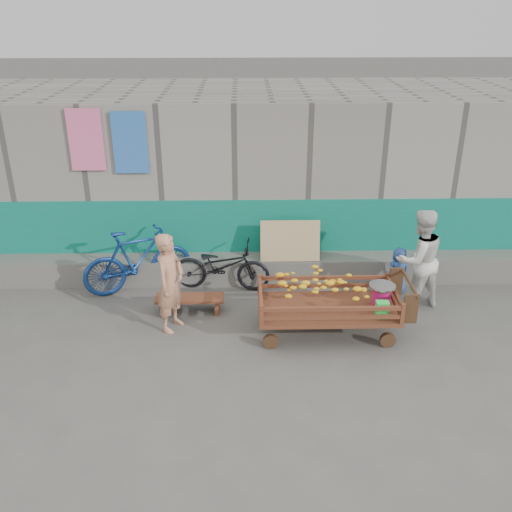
{
  "coord_description": "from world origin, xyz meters",
  "views": [
    {
      "loc": [
        -0.47,
        -6.57,
        4.6
      ],
      "look_at": [
        -0.3,
        1.2,
        1.0
      ],
      "focal_mm": 40.0,
      "sensor_mm": 36.0,
      "label": 1
    }
  ],
  "objects_px": {
    "bench": "(190,301)",
    "bicycle_dark": "(221,266)",
    "child": "(398,271)",
    "bicycle_blue": "(138,260)",
    "woman": "(419,259)",
    "banana_cart": "(325,296)",
    "vendor_man": "(170,283)"
  },
  "relations": [
    {
      "from": "bicycle_dark",
      "to": "banana_cart",
      "type": "bearing_deg",
      "value": -126.21
    },
    {
      "from": "woman",
      "to": "bench",
      "type": "bearing_deg",
      "value": -17.15
    },
    {
      "from": "banana_cart",
      "to": "woman",
      "type": "xyz_separation_m",
      "value": [
        1.56,
        0.81,
        0.19
      ]
    },
    {
      "from": "banana_cart",
      "to": "vendor_man",
      "type": "relative_size",
      "value": 1.43
    },
    {
      "from": "vendor_man",
      "to": "bicycle_dark",
      "type": "bearing_deg",
      "value": -6.35
    },
    {
      "from": "vendor_man",
      "to": "child",
      "type": "relative_size",
      "value": 1.86
    },
    {
      "from": "banana_cart",
      "to": "vendor_man",
      "type": "xyz_separation_m",
      "value": [
        -2.24,
        0.22,
        0.13
      ]
    },
    {
      "from": "banana_cart",
      "to": "bicycle_dark",
      "type": "bearing_deg",
      "value": 136.82
    },
    {
      "from": "vendor_man",
      "to": "bicycle_blue",
      "type": "height_order",
      "value": "vendor_man"
    },
    {
      "from": "child",
      "to": "bench",
      "type": "bearing_deg",
      "value": -13.24
    },
    {
      "from": "banana_cart",
      "to": "bicycle_dark",
      "type": "distance_m",
      "value": 2.13
    },
    {
      "from": "bicycle_dark",
      "to": "bicycle_blue",
      "type": "bearing_deg",
      "value": 96.97
    },
    {
      "from": "woman",
      "to": "child",
      "type": "bearing_deg",
      "value": -86.58
    },
    {
      "from": "vendor_man",
      "to": "woman",
      "type": "distance_m",
      "value": 3.85
    },
    {
      "from": "banana_cart",
      "to": "child",
      "type": "relative_size",
      "value": 2.66
    },
    {
      "from": "bench",
      "to": "child",
      "type": "bearing_deg",
      "value": 9.2
    },
    {
      "from": "child",
      "to": "bicycle_blue",
      "type": "bearing_deg",
      "value": -25.33
    },
    {
      "from": "bench",
      "to": "bicycle_dark",
      "type": "height_order",
      "value": "bicycle_dark"
    },
    {
      "from": "banana_cart",
      "to": "child",
      "type": "xyz_separation_m",
      "value": [
        1.39,
        1.23,
        -0.22
      ]
    },
    {
      "from": "vendor_man",
      "to": "woman",
      "type": "xyz_separation_m",
      "value": [
        3.8,
        0.59,
        0.06
      ]
    },
    {
      "from": "woman",
      "to": "bicycle_dark",
      "type": "xyz_separation_m",
      "value": [
        -3.11,
        0.64,
        -0.39
      ]
    },
    {
      "from": "vendor_man",
      "to": "bicycle_dark",
      "type": "relative_size",
      "value": 0.94
    },
    {
      "from": "bicycle_blue",
      "to": "woman",
      "type": "bearing_deg",
      "value": -121.05
    },
    {
      "from": "bench",
      "to": "bicycle_blue",
      "type": "height_order",
      "value": "bicycle_blue"
    },
    {
      "from": "bench",
      "to": "bicycle_blue",
      "type": "distance_m",
      "value": 1.24
    },
    {
      "from": "woman",
      "to": "vendor_man",
      "type": "bearing_deg",
      "value": -10.39
    },
    {
      "from": "woman",
      "to": "child",
      "type": "distance_m",
      "value": 0.61
    },
    {
      "from": "bench",
      "to": "bicycle_dark",
      "type": "distance_m",
      "value": 0.94
    },
    {
      "from": "vendor_man",
      "to": "child",
      "type": "bearing_deg",
      "value": -51.25
    },
    {
      "from": "bicycle_dark",
      "to": "woman",
      "type": "bearing_deg",
      "value": -94.65
    },
    {
      "from": "bicycle_dark",
      "to": "vendor_man",
      "type": "bearing_deg",
      "value": 157.48
    },
    {
      "from": "bench",
      "to": "woman",
      "type": "relative_size",
      "value": 0.65
    }
  ]
}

